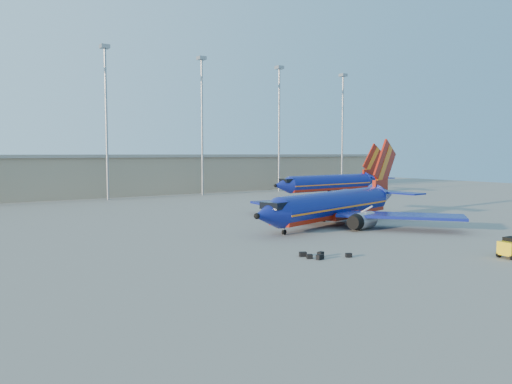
# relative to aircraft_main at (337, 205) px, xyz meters

# --- Properties ---
(ground) EXTENTS (220.00, 220.00, 0.00)m
(ground) POSITION_rel_aircraft_main_xyz_m (-8.47, 1.40, -2.31)
(ground) COLOR slate
(ground) RESTS_ON ground
(terminal_building) EXTENTS (122.00, 16.00, 8.50)m
(terminal_building) POSITION_rel_aircraft_main_xyz_m (1.53, 59.40, 2.00)
(terminal_building) COLOR gray
(terminal_building) RESTS_ON ground
(light_mast_row) EXTENTS (101.60, 1.60, 28.65)m
(light_mast_row) POSITION_rel_aircraft_main_xyz_m (-3.47, 47.40, 15.24)
(light_mast_row) COLOR gray
(light_mast_row) RESTS_ON ground
(aircraft_main) EXTENTS (31.28, 29.67, 10.84)m
(aircraft_main) POSITION_rel_aircraft_main_xyz_m (0.00, 0.00, 0.00)
(aircraft_main) COLOR navy
(aircraft_main) RESTS_ON ground
(aircraft_second) EXTENTS (32.62, 12.68, 11.04)m
(aircraft_second) POSITION_rel_aircraft_main_xyz_m (30.15, 33.36, 0.22)
(aircraft_second) COLOR navy
(aircraft_second) RESTS_ON ground
(luggage_pile) EXTENTS (3.70, 2.98, 0.45)m
(luggage_pile) POSITION_rel_aircraft_main_xyz_m (-15.21, -14.03, -2.11)
(luggage_pile) COLOR black
(luggage_pile) RESTS_ON ground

